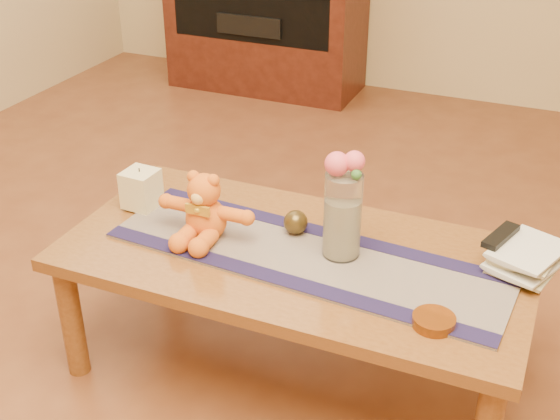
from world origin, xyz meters
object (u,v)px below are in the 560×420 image
at_px(teddy_bear, 206,206).
at_px(book_bottom, 499,256).
at_px(amber_dish, 434,321).
at_px(pillar_candle, 141,189).
at_px(tv_remote, 501,236).
at_px(bronze_ball, 296,222).
at_px(glass_vase, 343,216).

bearing_deg(teddy_bear, book_bottom, 13.87).
distance_m(book_bottom, amber_dish, 0.40).
distance_m(pillar_candle, amber_dish, 1.06).
distance_m(tv_remote, amber_dish, 0.40).
bearing_deg(book_bottom, amber_dish, -90.54).
bearing_deg(book_bottom, bronze_ball, -155.12).
xyz_separation_m(teddy_bear, amber_dish, (0.74, -0.16, -0.09)).
bearing_deg(teddy_bear, pillar_candle, 163.18).
xyz_separation_m(glass_vase, book_bottom, (0.43, 0.17, -0.13)).
bearing_deg(bronze_ball, glass_vase, -19.63).
relative_size(teddy_bear, book_bottom, 1.34).
bearing_deg(book_bottom, pillar_candle, -158.01).
relative_size(bronze_ball, amber_dish, 0.67).
relative_size(tv_remote, amber_dish, 1.43).
bearing_deg(amber_dish, glass_vase, 146.01).
relative_size(teddy_bear, amber_dish, 2.66).
distance_m(teddy_bear, pillar_candle, 0.30).
height_order(glass_vase, tv_remote, glass_vase).
bearing_deg(bronze_ball, teddy_bear, -154.83).
xyz_separation_m(pillar_candle, tv_remote, (1.13, 0.13, 0.01)).
bearing_deg(teddy_bear, bronze_ball, 24.41).
bearing_deg(teddy_bear, glass_vase, 6.97).
height_order(pillar_candle, amber_dish, pillar_candle).
height_order(glass_vase, amber_dish, glass_vase).
bearing_deg(tv_remote, amber_dish, -87.48).
bearing_deg(book_bottom, teddy_bear, -150.41).
bearing_deg(pillar_candle, tv_remote, 6.57).
distance_m(teddy_bear, bronze_ball, 0.28).
xyz_separation_m(pillar_candle, glass_vase, (0.70, -0.03, 0.07)).
height_order(teddy_bear, book_bottom, teddy_bear).
distance_m(glass_vase, tv_remote, 0.46).
relative_size(book_bottom, tv_remote, 1.39).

